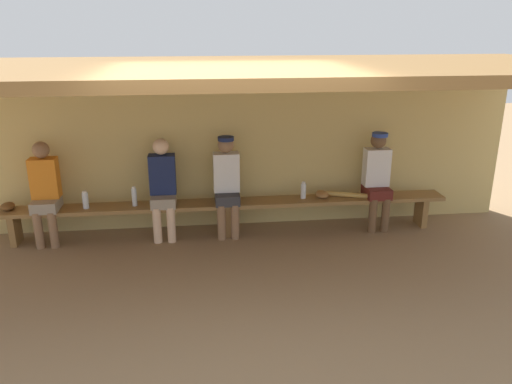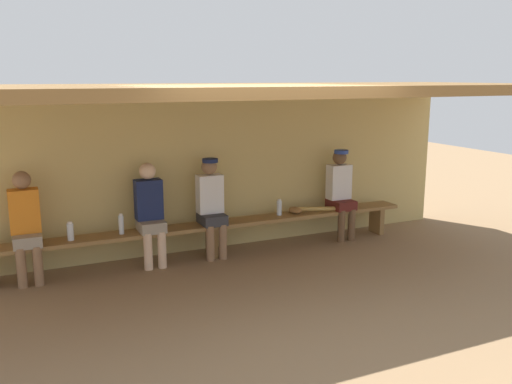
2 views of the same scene
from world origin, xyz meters
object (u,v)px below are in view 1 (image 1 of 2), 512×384
(player_in_red, at_px, (227,181))
(player_in_blue, at_px, (163,185))
(player_shirtless_tan, at_px, (45,189))
(baseball_glove_dark_brown, at_px, (322,194))
(baseball_bat, at_px, (348,195))
(bench, at_px, (227,207))
(water_bottle_green, at_px, (134,197))
(player_rightmost, at_px, (377,176))
(water_bottle_clear, at_px, (85,200))
(baseball_glove_worn, at_px, (8,206))
(water_bottle_orange, at_px, (303,190))

(player_in_red, height_order, player_in_blue, player_in_red)
(player_shirtless_tan, bearing_deg, player_in_blue, 0.00)
(baseball_glove_dark_brown, xyz_separation_m, baseball_bat, (0.36, -0.03, -0.01))
(bench, relative_size, water_bottle_green, 22.89)
(player_in_red, bearing_deg, water_bottle_green, -179.73)
(water_bottle_green, relative_size, baseball_glove_dark_brown, 1.09)
(player_rightmost, distance_m, water_bottle_clear, 3.89)
(player_shirtless_tan, bearing_deg, baseball_glove_worn, 176.02)
(player_in_blue, height_order, baseball_glove_worn, player_in_blue)
(water_bottle_green, bearing_deg, player_in_red, 0.27)
(player_rightmost, bearing_deg, water_bottle_orange, 178.40)
(bench, relative_size, player_in_red, 4.46)
(player_in_red, bearing_deg, player_rightmost, 0.00)
(player_in_blue, distance_m, baseball_glove_dark_brown, 2.15)
(player_in_blue, bearing_deg, bench, -0.21)
(bench, relative_size, water_bottle_orange, 25.75)
(player_in_blue, xyz_separation_m, water_bottle_green, (-0.38, -0.01, -0.14))
(player_shirtless_tan, bearing_deg, bench, -0.08)
(baseball_glove_dark_brown, relative_size, baseball_bat, 0.28)
(water_bottle_green, xyz_separation_m, baseball_bat, (2.88, 0.00, -0.09))
(player_in_red, height_order, water_bottle_orange, player_in_red)
(baseball_glove_dark_brown, bearing_deg, water_bottle_green, -94.49)
(player_rightmost, relative_size, player_in_blue, 1.01)
(player_rightmost, relative_size, player_shirtless_tan, 1.01)
(bench, bearing_deg, water_bottle_orange, 1.75)
(player_in_red, relative_size, baseball_glove_worn, 5.60)
(water_bottle_green, height_order, baseball_glove_worn, water_bottle_green)
(water_bottle_orange, distance_m, baseball_glove_worn, 3.86)
(water_bottle_clear, xyz_separation_m, water_bottle_green, (0.62, 0.02, 0.01))
(player_in_blue, bearing_deg, baseball_glove_dark_brown, 0.77)
(baseball_glove_worn, bearing_deg, player_in_blue, 80.19)
(player_in_blue, height_order, water_bottle_orange, player_in_blue)
(player_rightmost, distance_m, water_bottle_orange, 1.03)
(bench, relative_size, baseball_bat, 7.12)
(player_in_blue, relative_size, baseball_glove_dark_brown, 5.56)
(water_bottle_green, relative_size, baseball_bat, 0.31)
(player_in_red, height_order, player_shirtless_tan, player_in_red)
(player_in_red, distance_m, baseball_glove_worn, 2.82)
(water_bottle_clear, relative_size, baseball_bat, 0.28)
(water_bottle_orange, bearing_deg, player_in_red, -178.44)
(water_bottle_orange, height_order, water_bottle_green, water_bottle_green)
(player_rightmost, bearing_deg, baseball_glove_worn, 179.60)
(player_in_red, distance_m, player_shirtless_tan, 2.32)
(water_bottle_green, bearing_deg, water_bottle_clear, -178.07)
(bench, height_order, player_shirtless_tan, player_shirtless_tan)
(player_rightmost, xyz_separation_m, water_bottle_clear, (-3.89, -0.03, -0.18))
(player_shirtless_tan, distance_m, water_bottle_green, 1.12)
(bench, distance_m, baseball_glove_worn, 2.81)
(player_in_blue, distance_m, water_bottle_clear, 1.00)
(player_in_blue, xyz_separation_m, water_bottle_clear, (-0.99, -0.03, -0.16))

